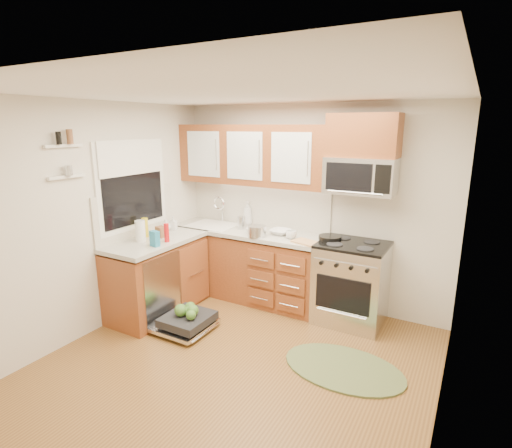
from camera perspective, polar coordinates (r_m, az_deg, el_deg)
The scene contains 38 objects.
floor at distance 4.07m, azimuth -2.92°, elevation -19.53°, with size 3.50×3.50×0.00m, color brown.
ceiling at distance 3.40m, azimuth -3.47°, elevation 18.24°, with size 3.50×3.50×0.00m, color white.
wall_back at distance 5.06m, azimuth 7.55°, elevation 2.51°, with size 3.50×0.04×2.50m, color beige.
wall_front at distance 2.36m, azimuth -27.23°, elevation -12.62°, with size 3.50×0.04×2.50m, color beige.
wall_left at distance 4.69m, azimuth -21.52°, elevation 0.73°, with size 0.04×3.50×2.50m, color beige.
wall_right at distance 3.03m, azimuth 26.25°, elevation -6.74°, with size 0.04×3.50×2.50m, color beige.
base_cabinet_back at distance 5.33m, azimuth -1.25°, elevation -5.99°, with size 2.05×0.60×0.85m, color #642F16.
base_cabinet_left at distance 5.05m, azimuth -13.88°, elevation -7.57°, with size 0.60×1.25×0.85m, color #642F16.
countertop_back at distance 5.18m, azimuth -1.33°, elevation -1.08°, with size 2.07×0.64×0.05m, color #A09C92.
countertop_left at distance 4.90m, azimuth -14.11°, elevation -2.41°, with size 0.64×1.27×0.05m, color #A09C92.
backsplash_back at distance 5.36m, azimuth 0.26°, elevation 2.84°, with size 2.05×0.02×0.57m, color beige.
backsplash_left at distance 5.02m, azimuth -16.77°, elevation 1.48°, with size 0.02×1.25×0.57m, color beige.
upper_cabinets at distance 5.13m, azimuth -0.61°, elevation 9.84°, with size 2.05×0.35×0.75m, color #642F16, non-canonical shape.
cabinet_over_mw at distance 4.58m, azimuth 15.14°, elevation 12.13°, with size 0.76×0.35×0.47m, color #642F16.
range at distance 4.78m, azimuth 13.43°, elevation -8.17°, with size 0.76×0.64×0.95m, color silver, non-canonical shape.
microwave at distance 4.59m, azimuth 14.72°, elevation 6.70°, with size 0.76×0.38×0.40m, color silver, non-canonical shape.
sink at distance 5.47m, azimuth -6.17°, elevation -1.43°, with size 0.62×0.50×0.26m, color white, non-canonical shape.
dishwasher at distance 4.67m, azimuth -10.12°, elevation -13.60°, with size 0.70×0.60×0.20m, color silver, non-canonical shape.
window at distance 4.95m, azimuth -17.26°, elevation 5.27°, with size 0.03×1.05×1.05m, color white, non-canonical shape.
window_blind at distance 4.89m, azimuth -17.33°, elevation 9.07°, with size 0.02×0.96×0.40m, color white.
shelf_upper at distance 4.35m, azimuth -25.81°, elevation 10.04°, with size 0.04×0.40×0.03m, color white.
shelf_lower at distance 4.38m, azimuth -25.39°, elevation 6.14°, with size 0.04×0.40×0.03m, color white.
rug at distance 4.10m, azimuth 12.38°, elevation -19.47°, with size 1.15×0.75×0.02m, color #59693C, non-canonical shape.
skillet at distance 4.70m, azimuth 10.51°, elevation -1.95°, with size 0.26×0.26×0.05m, color black.
stock_pot at distance 4.84m, azimuth 0.12°, elevation -1.03°, with size 0.22×0.22×0.13m, color silver.
cutting_board at distance 4.62m, azimuth 7.17°, elevation -2.60°, with size 0.31×0.20×0.02m, color tan.
canister at distance 5.19m, azimuth -2.09°, elevation 0.19°, with size 0.10×0.10×0.17m, color silver.
paper_towel_roll at distance 4.81m, azimuth -16.20°, elevation -0.97°, with size 0.12×0.12×0.25m, color white.
mustard_bottle at distance 4.99m, azimuth -15.57°, elevation -0.49°, with size 0.07×0.07×0.23m, color gold.
red_bottle at distance 4.72m, azimuth -12.65°, elevation -1.22°, with size 0.06×0.06×0.22m, color red.
wooden_box at distance 4.96m, azimuth -13.41°, elevation -1.09°, with size 0.13×0.09×0.13m, color brown.
blue_carton at distance 4.59m, azimuth -14.27°, elevation -2.05°, with size 0.11×0.07×0.17m, color teal.
bowl_a at distance 4.95m, azimuth 3.51°, elevation -1.14°, with size 0.25×0.25×0.06m, color #999999.
bowl_b at distance 4.97m, azimuth -0.07°, elevation -0.97°, with size 0.24×0.24×0.08m, color #999999.
cup at distance 4.77m, azimuth 5.04°, elevation -1.53°, with size 0.13×0.13×0.10m, color #999999.
soap_bottle_a at distance 5.40m, azimuth -1.21°, elevation 1.57°, with size 0.12×0.12×0.32m, color #999999.
soap_bottle_b at distance 5.27m, azimuth -11.75°, elevation 0.14°, with size 0.08×0.08×0.17m, color #999999.
soap_bottle_c at distance 5.22m, azimuth -12.76°, elevation -0.16°, with size 0.12×0.12×0.15m, color #999999.
Camera 1 is at (1.83, -2.86, 2.25)m, focal length 28.00 mm.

